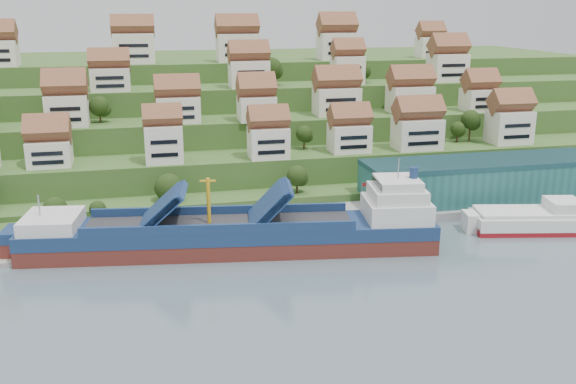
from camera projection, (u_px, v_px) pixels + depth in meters
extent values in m
plane|color=slate|center=(294.00, 248.00, 133.04)|extent=(300.00, 300.00, 0.00)
cube|color=gray|center=(362.00, 214.00, 151.10)|extent=(180.00, 14.00, 2.20)
cube|color=gray|center=(7.00, 248.00, 131.61)|extent=(45.00, 20.00, 1.00)
cube|color=#2D4C1E|center=(234.00, 151.00, 212.98)|extent=(260.00, 128.00, 4.00)
cube|color=#2D4C1E|center=(231.00, 138.00, 216.69)|extent=(260.00, 118.00, 11.00)
cube|color=#2D4C1E|center=(228.00, 124.00, 223.21)|extent=(260.00, 102.00, 18.00)
cube|color=#2D4C1E|center=(225.00, 110.00, 229.72)|extent=(260.00, 86.00, 25.00)
cube|color=#2D4C1E|center=(221.00, 98.00, 237.31)|extent=(260.00, 68.00, 31.00)
cube|color=white|center=(50.00, 153.00, 155.06)|extent=(10.07, 8.57, 6.22)
cube|color=white|center=(164.00, 144.00, 157.90)|extent=(9.15, 7.03, 9.31)
cube|color=white|center=(268.00, 142.00, 163.08)|extent=(9.82, 7.62, 7.81)
cube|color=white|center=(349.00, 138.00, 170.03)|extent=(10.31, 7.73, 7.24)
cube|color=white|center=(417.00, 134.00, 173.34)|extent=(12.28, 8.26, 8.20)
cube|color=white|center=(509.00, 127.00, 180.48)|extent=(11.17, 8.31, 9.17)
cube|color=white|center=(67.00, 110.00, 168.00)|extent=(10.61, 8.98, 8.13)
cube|color=white|center=(178.00, 109.00, 172.96)|extent=(11.57, 7.90, 6.97)
cube|color=white|center=(257.00, 108.00, 175.57)|extent=(9.81, 8.56, 6.70)
cube|color=white|center=(336.00, 101.00, 184.76)|extent=(12.59, 8.36, 7.89)
cube|color=white|center=(410.00, 99.00, 189.50)|extent=(12.49, 8.18, 7.71)
cube|color=white|center=(479.00, 100.00, 192.34)|extent=(9.56, 8.04, 6.52)
cube|color=white|center=(110.00, 79.00, 182.17)|extent=(10.91, 7.30, 6.54)
cube|color=white|center=(249.00, 74.00, 189.96)|extent=(11.44, 7.79, 7.93)
cube|color=white|center=(347.00, 70.00, 198.50)|extent=(9.33, 7.14, 8.56)
cube|color=white|center=(447.00, 68.00, 205.71)|extent=(11.30, 8.47, 8.73)
cube|color=white|center=(134.00, 49.00, 199.54)|extent=(12.53, 7.51, 9.25)
cube|color=white|center=(237.00, 48.00, 207.17)|extent=(13.15, 8.15, 8.82)
cube|color=white|center=(337.00, 46.00, 214.77)|extent=(12.06, 8.73, 8.85)
cube|color=white|center=(430.00, 47.00, 223.91)|extent=(8.70, 7.05, 7.08)
ellipsoid|color=#243B13|center=(297.00, 176.00, 156.65)|extent=(5.12, 5.12, 5.12)
ellipsoid|color=#243B13|center=(169.00, 187.00, 150.42)|extent=(6.73, 6.73, 6.73)
ellipsoid|color=#243B13|center=(458.00, 129.00, 181.82)|extent=(4.22, 4.22, 4.22)
ellipsoid|color=#243B13|center=(471.00, 119.00, 181.92)|extent=(5.43, 5.43, 5.43)
ellipsoid|color=#243B13|center=(304.00, 134.00, 172.51)|extent=(4.47, 4.47, 4.47)
ellipsoid|color=#243B13|center=(398.00, 90.00, 192.33)|extent=(4.56, 4.56, 4.56)
ellipsoid|color=#243B13|center=(53.00, 107.00, 171.15)|extent=(4.90, 4.90, 4.90)
ellipsoid|color=#243B13|center=(99.00, 106.00, 172.42)|extent=(5.39, 5.39, 5.39)
ellipsoid|color=#243B13|center=(271.00, 68.00, 195.41)|extent=(6.64, 6.64, 6.64)
ellipsoid|color=#243B13|center=(353.00, 66.00, 203.86)|extent=(5.16, 5.16, 5.16)
ellipsoid|color=#243B13|center=(363.00, 70.00, 202.92)|extent=(4.83, 4.83, 4.83)
ellipsoid|color=#243B13|center=(55.00, 209.00, 138.63)|extent=(5.36, 5.36, 5.36)
ellipsoid|color=#243B13|center=(97.00, 209.00, 140.69)|extent=(3.67, 3.67, 3.67)
cube|color=#225D59|center=(483.00, 179.00, 158.18)|extent=(60.00, 15.00, 10.00)
cylinder|color=gray|center=(362.00, 200.00, 144.57)|extent=(0.16, 0.16, 8.00)
cube|color=maroon|center=(365.00, 184.00, 143.70)|extent=(1.20, 0.05, 0.80)
cube|color=white|center=(4.00, 244.00, 129.30)|extent=(2.40, 2.20, 2.20)
cube|color=white|center=(26.00, 240.00, 131.56)|extent=(2.40, 2.20, 2.20)
cube|color=#5A221B|center=(231.00, 246.00, 131.26)|extent=(84.19, 24.58, 5.33)
cube|color=navy|center=(231.00, 229.00, 130.26)|extent=(84.21, 24.71, 2.77)
cube|color=silver|center=(52.00, 222.00, 126.71)|extent=(12.30, 13.56, 2.77)
cube|color=#262628|center=(220.00, 223.00, 129.71)|extent=(54.35, 18.40, 0.32)
cube|color=navy|center=(160.00, 208.00, 127.76)|extent=(9.60, 12.80, 7.38)
cube|color=navy|center=(267.00, 205.00, 129.47)|extent=(9.20, 12.74, 7.80)
cylinder|color=gold|center=(209.00, 201.00, 128.23)|extent=(0.85, 0.85, 9.60)
cube|color=silver|center=(396.00, 209.00, 132.04)|extent=(14.41, 13.87, 4.27)
cube|color=silver|center=(397.00, 193.00, 131.09)|extent=(12.12, 12.30, 2.67)
cube|color=silver|center=(398.00, 183.00, 130.47)|extent=(9.82, 10.72, 1.92)
cylinder|color=navy|center=(414.00, 173.00, 130.16)|extent=(1.93, 1.93, 2.35)
cube|color=maroon|center=(532.00, 228.00, 143.35)|extent=(27.84, 14.88, 2.29)
cube|color=silver|center=(533.00, 220.00, 142.81)|extent=(27.86, 14.97, 2.82)
cube|color=silver|center=(534.00, 212.00, 142.32)|extent=(26.35, 13.66, 1.06)
cube|color=silver|center=(564.00, 206.00, 142.04)|extent=(8.48, 9.03, 2.64)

